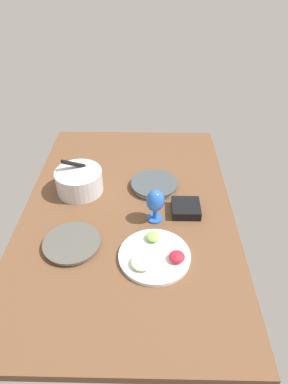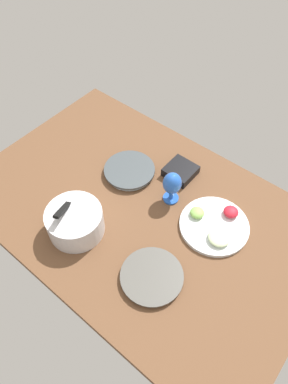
{
  "view_description": "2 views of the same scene",
  "coord_description": "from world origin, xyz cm",
  "px_view_note": "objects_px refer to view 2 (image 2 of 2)",
  "views": [
    {
      "loc": [
        -125.17,
        -10.45,
        109.75
      ],
      "look_at": [
        9.16,
        -7.87,
        3.65
      ],
      "focal_mm": 31.16,
      "sensor_mm": 36.0,
      "label": 1
    },
    {
      "loc": [
        -59.62,
        70.34,
        131.96
      ],
      "look_at": [
        3.31,
        -6.33,
        3.65
      ],
      "focal_mm": 32.77,
      "sensor_mm": 36.0,
      "label": 2
    }
  ],
  "objects_px": {
    "mixing_bowl": "(75,221)",
    "dinner_plate_left": "(152,277)",
    "square_bowl_black": "(181,171)",
    "dinner_plate_right": "(129,171)",
    "fruit_platter": "(215,225)",
    "hurricane_glass_blue": "(172,184)"
  },
  "relations": [
    {
      "from": "fruit_platter",
      "to": "hurricane_glass_blue",
      "type": "distance_m",
      "value": 0.26
    },
    {
      "from": "fruit_platter",
      "to": "square_bowl_black",
      "type": "height_order",
      "value": "fruit_platter"
    },
    {
      "from": "fruit_platter",
      "to": "square_bowl_black",
      "type": "distance_m",
      "value": 0.34
    },
    {
      "from": "dinner_plate_left",
      "to": "fruit_platter",
      "type": "relative_size",
      "value": 0.83
    },
    {
      "from": "mixing_bowl",
      "to": "fruit_platter",
      "type": "height_order",
      "value": "mixing_bowl"
    },
    {
      "from": "dinner_plate_left",
      "to": "square_bowl_black",
      "type": "xyz_separation_m",
      "value": [
        0.23,
        -0.52,
        0.01
      ]
    },
    {
      "from": "dinner_plate_right",
      "to": "fruit_platter",
      "type": "relative_size",
      "value": 0.82
    },
    {
      "from": "dinner_plate_left",
      "to": "fruit_platter",
      "type": "xyz_separation_m",
      "value": [
        -0.06,
        -0.36,
        0.0
      ]
    },
    {
      "from": "fruit_platter",
      "to": "hurricane_glass_blue",
      "type": "relative_size",
      "value": 1.79
    },
    {
      "from": "hurricane_glass_blue",
      "to": "square_bowl_black",
      "type": "distance_m",
      "value": 0.18
    },
    {
      "from": "fruit_platter",
      "to": "hurricane_glass_blue",
      "type": "bearing_deg",
      "value": -0.68
    },
    {
      "from": "fruit_platter",
      "to": "hurricane_glass_blue",
      "type": "height_order",
      "value": "hurricane_glass_blue"
    },
    {
      "from": "mixing_bowl",
      "to": "dinner_plate_left",
      "type": "bearing_deg",
      "value": -175.69
    },
    {
      "from": "mixing_bowl",
      "to": "square_bowl_black",
      "type": "relative_size",
      "value": 1.76
    },
    {
      "from": "square_bowl_black",
      "to": "dinner_plate_right",
      "type": "bearing_deg",
      "value": 37.71
    },
    {
      "from": "dinner_plate_left",
      "to": "dinner_plate_right",
      "type": "height_order",
      "value": "dinner_plate_right"
    },
    {
      "from": "dinner_plate_right",
      "to": "fruit_platter",
      "type": "height_order",
      "value": "fruit_platter"
    },
    {
      "from": "dinner_plate_right",
      "to": "square_bowl_black",
      "type": "distance_m",
      "value": 0.25
    },
    {
      "from": "mixing_bowl",
      "to": "hurricane_glass_blue",
      "type": "height_order",
      "value": "mixing_bowl"
    },
    {
      "from": "dinner_plate_right",
      "to": "mixing_bowl",
      "type": "xyz_separation_m",
      "value": [
        -0.04,
        0.39,
        0.05
      ]
    },
    {
      "from": "dinner_plate_left",
      "to": "mixing_bowl",
      "type": "xyz_separation_m",
      "value": [
        0.4,
        0.03,
        0.05
      ]
    },
    {
      "from": "mixing_bowl",
      "to": "square_bowl_black",
      "type": "height_order",
      "value": "mixing_bowl"
    }
  ]
}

